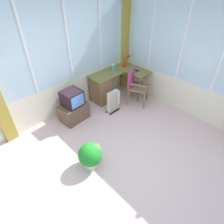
{
  "coord_description": "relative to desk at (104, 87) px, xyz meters",
  "views": [
    {
      "loc": [
        -1.74,
        -1.51,
        2.97
      ],
      "look_at": [
        0.38,
        0.68,
        0.64
      ],
      "focal_mm": 30.21,
      "sensor_mm": 36.0,
      "label": 1
    }
  ],
  "objects": [
    {
      "name": "east_window_panel",
      "position": [
        1.16,
        -1.84,
        0.97
      ],
      "size": [
        0.07,
        4.29,
        2.77
      ],
      "color": "silver",
      "rests_on": "ground"
    },
    {
      "name": "tv_on_stand",
      "position": [
        -1.07,
        -0.12,
        -0.07
      ],
      "size": [
        0.67,
        0.49,
        0.79
      ],
      "color": "brown",
      "rests_on": "ground"
    },
    {
      "name": "wooden_armchair",
      "position": [
        0.54,
        -0.61,
        0.19
      ],
      "size": [
        0.64,
        0.64,
        0.93
      ],
      "color": "brown",
      "rests_on": "ground"
    },
    {
      "name": "potted_plant",
      "position": [
        -1.64,
        -1.48,
        -0.13
      ],
      "size": [
        0.44,
        0.44,
        0.51
      ],
      "color": "beige",
      "rests_on": "ground"
    },
    {
      "name": "desk_lamp",
      "position": [
        0.92,
        -0.01,
        0.56
      ],
      "size": [
        0.24,
        0.21,
        0.35
      ],
      "color": "red",
      "rests_on": "desk"
    },
    {
      "name": "ground",
      "position": [
        -1.18,
        -1.84,
        -0.45
      ],
      "size": [
        5.62,
        5.29,
        0.06
      ],
      "primitive_type": "cube",
      "color": "beige"
    },
    {
      "name": "spray_bottle",
      "position": [
        0.42,
        0.06,
        0.44
      ],
      "size": [
        0.06,
        0.06,
        0.22
      ],
      "color": "#43BBD0",
      "rests_on": "desk"
    },
    {
      "name": "north_window_panel",
      "position": [
        -1.18,
        0.33,
        0.97
      ],
      "size": [
        4.62,
        0.07,
        2.77
      ],
      "color": "silver",
      "rests_on": "ground"
    },
    {
      "name": "desk",
      "position": [
        0.0,
        0.0,
        0.0
      ],
      "size": [
        1.44,
        1.02,
        0.75
      ],
      "color": "olive",
      "rests_on": "ground"
    },
    {
      "name": "curtain_corner",
      "position": [
        1.03,
        0.2,
        0.92
      ],
      "size": [
        0.24,
        0.07,
        2.67
      ],
      "primitive_type": "cube",
      "rotation": [
        0.0,
        0.0,
        -0.01
      ],
      "color": "olive",
      "rests_on": "ground"
    },
    {
      "name": "space_heater",
      "position": [
        -0.14,
        -0.53,
        -0.12
      ],
      "size": [
        0.39,
        0.18,
        0.59
      ],
      "color": "silver",
      "rests_on": "ground"
    },
    {
      "name": "tv_remote",
      "position": [
        0.85,
        -0.39,
        0.35
      ],
      "size": [
        0.08,
        0.16,
        0.02
      ],
      "primitive_type": "cube",
      "rotation": [
        0.0,
        0.0,
        0.25
      ],
      "color": "black",
      "rests_on": "desk"
    }
  ]
}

